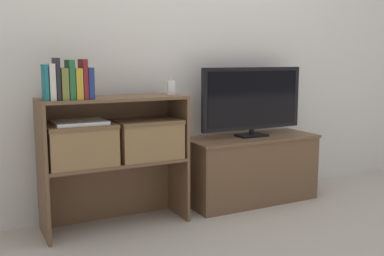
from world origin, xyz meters
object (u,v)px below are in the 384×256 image
object	(u,v)px
book_ivory	(51,82)
storage_basket_left	(80,143)
tv_stand	(251,169)
laptop	(80,122)
book_olive	(63,84)
book_forest	(70,80)
book_charcoal	(57,79)
storage_basket_right	(147,137)
book_mustard	(77,84)
tv	(252,100)
book_teal	(45,83)
book_navy	(89,83)
baby_monitor	(171,88)
book_maroon	(83,79)

from	to	relation	value
book_ivory	storage_basket_left	distance (m)	0.41
tv_stand	laptop	world-z (taller)	laptop
book_olive	book_forest	size ratio (longest dim) A/B	0.80
storage_basket_left	laptop	bearing A→B (deg)	-14.04
book_charcoal	book_olive	xyz separation A→B (m)	(0.03, 0.00, -0.03)
book_ivory	storage_basket_right	size ratio (longest dim) A/B	0.50
tv_stand	book_mustard	bearing A→B (deg)	-175.88
laptop	book_charcoal	bearing A→B (deg)	-158.98
book_forest	storage_basket_left	world-z (taller)	book_forest
storage_basket_right	laptop	bearing A→B (deg)	-180.00
book_ivory	storage_basket_left	bearing A→B (deg)	17.32
tv	book_teal	xyz separation A→B (m)	(-1.47, -0.09, 0.16)
storage_basket_right	book_navy	bearing A→B (deg)	-172.40
book_forest	baby_monitor	bearing A→B (deg)	5.67
book_charcoal	book_mustard	xyz separation A→B (m)	(0.11, 0.00, -0.03)
baby_monitor	tv	bearing A→B (deg)	2.20
book_olive	baby_monitor	xyz separation A→B (m)	(0.70, 0.07, -0.04)
book_olive	book_maroon	bearing A→B (deg)	0.00
book_navy	laptop	world-z (taller)	book_navy
book_ivory	storage_basket_left	xyz separation A→B (m)	(0.16, 0.05, -0.37)
tv_stand	book_olive	xyz separation A→B (m)	(-1.37, -0.09, 0.67)
book_teal	book_mustard	bearing A→B (deg)	0.00
tv_stand	book_charcoal	world-z (taller)	book_charcoal
book_ivory	baby_monitor	distance (m)	0.77
book_teal	book_mustard	size ratio (longest dim) A/B	1.12
book_charcoal	book_forest	xyz separation A→B (m)	(0.08, 0.00, -0.01)
book_teal	book_ivory	bearing A→B (deg)	0.00
book_navy	storage_basket_right	distance (m)	0.52
laptop	book_forest	bearing A→B (deg)	-137.90
storage_basket_left	book_mustard	bearing A→B (deg)	-109.14
storage_basket_right	book_charcoal	bearing A→B (deg)	-174.85
book_maroon	storage_basket_left	size ratio (longest dim) A/B	0.56
tv	book_olive	size ratio (longest dim) A/B	4.62
book_olive	book_ivory	bearing A→B (deg)	180.00
book_charcoal	storage_basket_right	bearing A→B (deg)	5.15
book_mustard	tv	bearing A→B (deg)	4.05
book_forest	book_charcoal	bearing A→B (deg)	180.00
baby_monitor	book_charcoal	bearing A→B (deg)	-174.91
book_ivory	book_forest	bearing A→B (deg)	0.00
book_olive	storage_basket_left	world-z (taller)	book_olive
book_maroon	storage_basket_right	distance (m)	0.56
tv_stand	book_ivory	world-z (taller)	book_ivory
book_forest	book_navy	bearing A→B (deg)	-0.00
book_charcoal	storage_basket_right	size ratio (longest dim) A/B	0.58
book_charcoal	storage_basket_left	size ratio (longest dim) A/B	0.58
book_charcoal	book_olive	bearing A→B (deg)	0.00
book_teal	book_olive	size ratio (longest dim) A/B	1.11
book_teal	book_charcoal	world-z (taller)	book_charcoal
book_olive	book_navy	size ratio (longest dim) A/B	1.00
tv	tv_stand	bearing A→B (deg)	90.00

